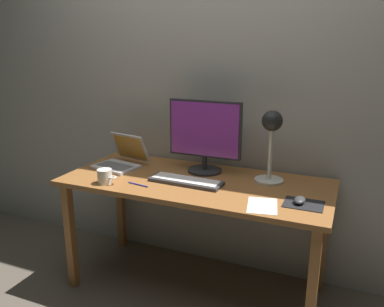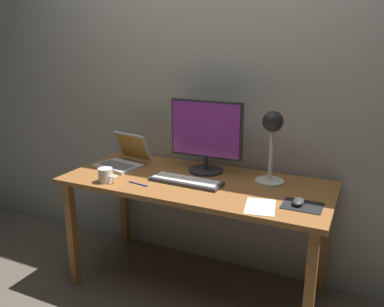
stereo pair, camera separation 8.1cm
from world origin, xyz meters
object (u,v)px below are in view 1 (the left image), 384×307
Objects in this scene: desk_lamp at (271,134)px; mouse at (300,200)px; pen at (138,185)px; coffee_mug at (105,176)px; keyboard_main at (186,181)px; laptop at (123,157)px; monitor at (205,134)px.

desk_lamp is 0.44m from mouse.
desk_lamp is at bearing 27.60° from pen.
pen is (0.19, 0.04, -0.04)m from coffee_mug.
mouse is (0.22, -0.27, -0.27)m from desk_lamp.
keyboard_main is 1.31× the size of laptop.
desk_lamp reaches higher than coffee_mug.
laptop is at bearing -169.64° from monitor.
keyboard_main is 0.54m from laptop.
pen is at bearing -152.40° from desk_lamp.
laptop is 2.79× the size of coffee_mug.
desk_lamp is at bearing -3.60° from monitor.
keyboard_main is 3.67× the size of coffee_mug.
monitor is 1.10× the size of desk_lamp.
keyboard_main is at bearing -154.13° from desk_lamp.
coffee_mug is 0.20m from pen.
monitor is at bearing 155.05° from mouse.
laptop reaches higher than mouse.
mouse is 0.91m from pen.
coffee_mug is at bearing -155.38° from desk_lamp.
keyboard_main is at bearing 23.32° from coffee_mug.
coffee_mug reaches higher than mouse.
keyboard_main is at bearing -15.19° from laptop.
keyboard_main is 3.18× the size of pen.
coffee_mug is (-0.46, -0.43, -0.20)m from monitor.
coffee_mug is at bearing -75.10° from laptop.
pen is at bearing -45.29° from laptop.
coffee_mug reaches higher than pen.
desk_lamp is (0.42, -0.03, 0.04)m from monitor.
monitor reaches higher than desk_lamp.
desk_lamp is at bearing 25.87° from keyboard_main.
desk_lamp is 3.06× the size of pen.
pen is at bearing -149.33° from keyboard_main.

